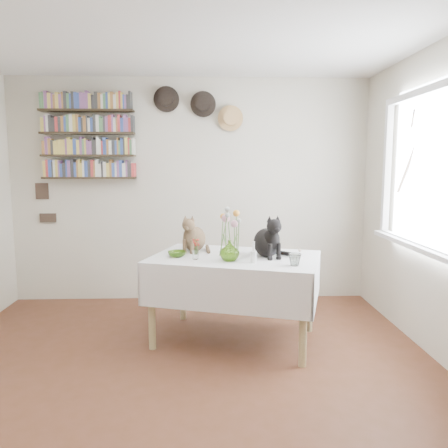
{
  "coord_description": "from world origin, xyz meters",
  "views": [
    {
      "loc": [
        0.2,
        -2.7,
        1.53
      ],
      "look_at": [
        0.33,
        0.9,
        1.05
      ],
      "focal_mm": 35.0,
      "sensor_mm": 36.0,
      "label": 1
    }
  ],
  "objects_px": {
    "flower_vase": "(230,251)",
    "bookshelf_unit": "(88,137)",
    "tabby_cat": "(194,232)",
    "black_cat": "(267,235)",
    "dining_table": "(235,277)"
  },
  "relations": [
    {
      "from": "bookshelf_unit",
      "to": "tabby_cat",
      "type": "bearing_deg",
      "value": -37.5
    },
    {
      "from": "tabby_cat",
      "to": "black_cat",
      "type": "bearing_deg",
      "value": -1.57
    },
    {
      "from": "tabby_cat",
      "to": "black_cat",
      "type": "distance_m",
      "value": 0.69
    },
    {
      "from": "flower_vase",
      "to": "bookshelf_unit",
      "type": "height_order",
      "value": "bookshelf_unit"
    },
    {
      "from": "dining_table",
      "to": "black_cat",
      "type": "bearing_deg",
      "value": -2.28
    },
    {
      "from": "dining_table",
      "to": "tabby_cat",
      "type": "xyz_separation_m",
      "value": [
        -0.36,
        0.27,
        0.36
      ]
    },
    {
      "from": "tabby_cat",
      "to": "flower_vase",
      "type": "bearing_deg",
      "value": -33.77
    },
    {
      "from": "black_cat",
      "to": "flower_vase",
      "type": "xyz_separation_m",
      "value": [
        -0.33,
        -0.17,
        -0.1
      ]
    },
    {
      "from": "black_cat",
      "to": "bookshelf_unit",
      "type": "height_order",
      "value": "bookshelf_unit"
    },
    {
      "from": "dining_table",
      "to": "bookshelf_unit",
      "type": "xyz_separation_m",
      "value": [
        -1.53,
        1.16,
        1.27
      ]
    },
    {
      "from": "dining_table",
      "to": "black_cat",
      "type": "relative_size",
      "value": 4.29
    },
    {
      "from": "dining_table",
      "to": "tabby_cat",
      "type": "distance_m",
      "value": 0.57
    },
    {
      "from": "black_cat",
      "to": "bookshelf_unit",
      "type": "relative_size",
      "value": 0.38
    },
    {
      "from": "tabby_cat",
      "to": "bookshelf_unit",
      "type": "xyz_separation_m",
      "value": [
        -1.17,
        0.9,
        0.92
      ]
    },
    {
      "from": "tabby_cat",
      "to": "black_cat",
      "type": "xyz_separation_m",
      "value": [
        0.63,
        -0.28,
        0.02
      ]
    }
  ]
}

